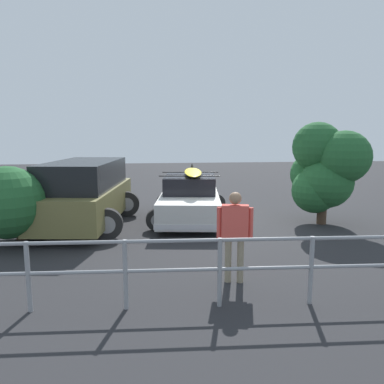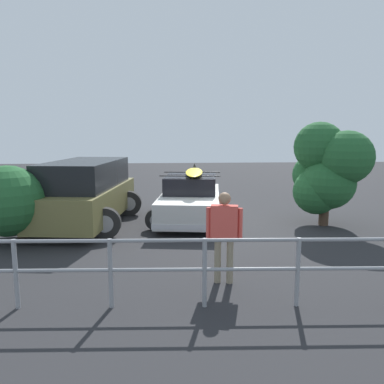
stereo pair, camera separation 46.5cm
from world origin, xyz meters
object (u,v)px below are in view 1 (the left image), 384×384
at_px(bush_near_left, 324,169).
at_px(person_bystander, 235,229).
at_px(sedan_car, 190,199).
at_px(bush_near_right, 9,204).
at_px(suv_car, 85,193).

bearing_deg(bush_near_left, person_bystander, 48.25).
xyz_separation_m(sedan_car, person_bystander, (-0.25, 4.87, 0.33)).
xyz_separation_m(person_bystander, bush_near_right, (4.74, -2.92, -0.02)).
bearing_deg(person_bystander, bush_near_right, -31.64).
bearing_deg(bush_near_right, suv_car, -135.06).
height_order(sedan_car, person_bystander, sedan_car).
relative_size(sedan_car, bush_near_right, 1.94).
height_order(suv_car, person_bystander, suv_car).
xyz_separation_m(sedan_car, bush_near_left, (-3.72, 0.98, 0.97)).
xyz_separation_m(person_bystander, bush_near_left, (-3.47, -3.89, 0.63)).
relative_size(sedan_car, bush_near_left, 1.45).
distance_m(bush_near_left, bush_near_right, 8.30).
bearing_deg(person_bystander, suv_car, -53.84).
bearing_deg(suv_car, person_bystander, 126.16).
bearing_deg(person_bystander, sedan_car, -87.05).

